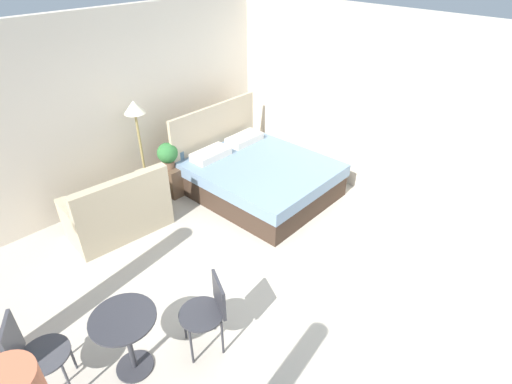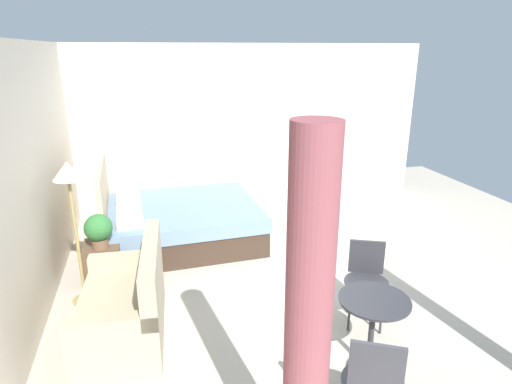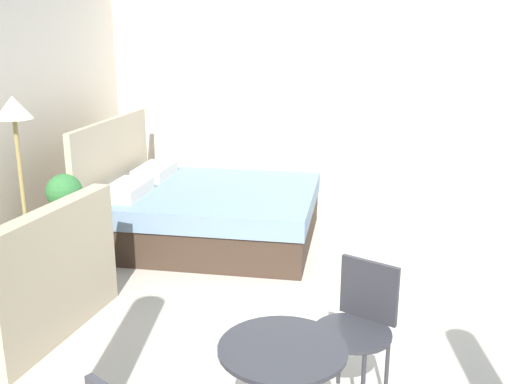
% 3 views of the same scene
% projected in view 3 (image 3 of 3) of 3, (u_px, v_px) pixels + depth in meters
% --- Properties ---
extents(ground_plane, '(8.55, 9.00, 0.02)m').
position_uv_depth(ground_plane, '(333.00, 321.00, 4.27)').
color(ground_plane, '#B2A899').
extents(wall_right, '(0.12, 6.00, 2.74)m').
position_uv_depth(wall_right, '(359.00, 96.00, 6.51)').
color(wall_right, beige).
rests_on(wall_right, ground).
extents(bed, '(1.88, 2.18, 1.22)m').
position_uv_depth(bed, '(204.00, 211.00, 5.87)').
color(bed, '#38281E').
rests_on(bed, ground).
extents(couch, '(1.35, 0.84, 0.94)m').
position_uv_depth(couch, '(27.00, 288.00, 4.07)').
color(couch, tan).
rests_on(couch, ground).
extents(nightstand, '(0.43, 0.42, 0.47)m').
position_uv_depth(nightstand, '(75.00, 240.00, 5.26)').
color(nightstand, brown).
rests_on(nightstand, ground).
extents(potted_plant, '(0.32, 0.32, 0.41)m').
position_uv_depth(potted_plant, '(64.00, 194.00, 5.04)').
color(potted_plant, brown).
rests_on(potted_plant, nightstand).
extents(vase, '(0.13, 0.13, 0.20)m').
position_uv_depth(vase, '(79.00, 201.00, 5.28)').
color(vase, slate).
rests_on(vase, nightstand).
extents(floor_lamp, '(0.30, 0.30, 1.58)m').
position_uv_depth(floor_lamp, '(16.00, 130.00, 4.61)').
color(floor_lamp, '#99844C').
rests_on(floor_lamp, ground).
extents(cafe_chair_near_window, '(0.58, 0.58, 0.83)m').
position_uv_depth(cafe_chair_near_window, '(359.00, 319.00, 3.22)').
color(cafe_chair_near_window, '#2D2D33').
rests_on(cafe_chair_near_window, ground).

